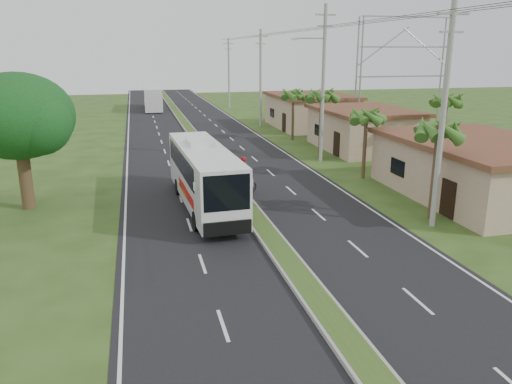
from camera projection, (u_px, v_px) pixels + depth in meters
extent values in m
plane|color=#2E4419|center=(283.00, 256.00, 21.58)|extent=(180.00, 180.00, 0.00)
cube|color=black|center=(212.00, 161.00, 40.29)|extent=(14.00, 160.00, 0.02)
cube|color=gray|center=(212.00, 160.00, 40.26)|extent=(1.20, 160.00, 0.17)
cube|color=#2E4419|center=(212.00, 159.00, 40.24)|extent=(0.95, 160.00, 0.02)
cube|color=silver|center=(127.00, 165.00, 38.78)|extent=(0.12, 160.00, 0.01)
cube|color=silver|center=(292.00, 157.00, 41.80)|extent=(0.12, 160.00, 0.01)
cube|color=tan|center=(478.00, 172.00, 29.91)|extent=(8.00, 12.00, 3.20)
cube|color=brown|center=(482.00, 143.00, 29.43)|extent=(8.60, 12.60, 0.32)
cube|color=tan|center=(363.00, 131.00, 44.86)|extent=(7.00, 10.00, 3.35)
cube|color=brown|center=(364.00, 110.00, 44.36)|extent=(7.60, 10.60, 0.32)
cube|color=tan|center=(310.00, 112.00, 57.94)|extent=(8.00, 11.00, 3.50)
cube|color=brown|center=(311.00, 96.00, 57.42)|extent=(8.60, 11.60, 0.32)
cylinder|color=#473321|center=(434.00, 173.00, 25.73)|extent=(0.26, 0.26, 5.00)
cylinder|color=#473321|center=(365.00, 146.00, 34.30)|extent=(0.26, 0.26, 4.60)
cylinder|color=#473321|center=(321.00, 126.00, 40.60)|extent=(0.26, 0.26, 5.40)
cylinder|color=#473321|center=(293.00, 116.00, 49.22)|extent=(0.26, 0.26, 4.80)
cylinder|color=#473321|center=(444.00, 131.00, 38.85)|extent=(0.26, 0.26, 5.20)
cylinder|color=#473321|center=(25.00, 174.00, 27.68)|extent=(0.70, 0.70, 4.00)
ellipsoid|color=#103B15|center=(18.00, 116.00, 26.81)|extent=(6.00, 6.00, 4.68)
sphere|color=#103B15|center=(39.00, 123.00, 26.23)|extent=(3.40, 3.40, 3.40)
cylinder|color=gray|center=(443.00, 117.00, 23.87)|extent=(0.28, 0.28, 11.00)
cube|color=gray|center=(453.00, 14.00, 22.59)|extent=(1.60, 0.12, 0.12)
cube|color=gray|center=(451.00, 32.00, 22.81)|extent=(1.20, 0.10, 0.10)
cylinder|color=gray|center=(323.00, 86.00, 38.70)|extent=(0.28, 0.28, 12.00)
cube|color=gray|center=(326.00, 15.00, 37.29)|extent=(1.60, 0.12, 0.12)
cube|color=gray|center=(325.00, 26.00, 37.51)|extent=(1.20, 0.10, 0.10)
cube|color=gray|center=(310.00, 38.00, 37.48)|extent=(2.40, 0.10, 0.10)
cylinder|color=gray|center=(261.00, 79.00, 57.55)|extent=(0.28, 0.28, 11.00)
cube|color=gray|center=(261.00, 36.00, 56.28)|extent=(1.60, 0.12, 0.12)
cube|color=gray|center=(261.00, 44.00, 56.49)|extent=(1.20, 0.10, 0.10)
cylinder|color=gray|center=(229.00, 74.00, 76.33)|extent=(0.28, 0.28, 10.50)
cube|color=gray|center=(228.00, 44.00, 75.13)|extent=(1.60, 0.12, 0.12)
cube|color=gray|center=(229.00, 49.00, 75.34)|extent=(1.20, 0.10, 0.10)
cylinder|color=gray|center=(360.00, 77.00, 51.38)|extent=(0.18, 0.18, 12.00)
cylinder|color=gray|center=(446.00, 76.00, 53.64)|extent=(0.18, 0.18, 12.00)
cylinder|color=gray|center=(356.00, 77.00, 52.32)|extent=(0.18, 0.18, 12.00)
cylinder|color=gray|center=(441.00, 76.00, 54.57)|extent=(0.18, 0.18, 12.00)
cube|color=gray|center=(402.00, 76.00, 52.98)|extent=(10.00, 0.14, 0.14)
cube|color=gray|center=(404.00, 47.00, 52.16)|extent=(10.00, 0.14, 0.14)
cube|color=gray|center=(406.00, 17.00, 51.35)|extent=(10.00, 0.14, 0.14)
cube|color=silver|center=(204.00, 174.00, 27.79)|extent=(2.92, 11.58, 3.01)
cube|color=black|center=(202.00, 161.00, 28.14)|extent=(2.86, 9.29, 1.21)
cube|color=black|center=(227.00, 193.00, 22.41)|extent=(2.16, 0.24, 1.69)
cube|color=red|center=(208.00, 190.00, 26.90)|extent=(2.67, 5.08, 0.53)
cube|color=orange|center=(203.00, 188.00, 28.29)|extent=(2.57, 2.98, 0.24)
cube|color=silver|center=(199.00, 142.00, 28.41)|extent=(1.44, 2.36, 0.27)
cylinder|color=black|center=(197.00, 221.00, 24.53)|extent=(0.35, 1.01, 1.00)
cylinder|color=black|center=(239.00, 217.00, 25.11)|extent=(0.35, 1.01, 1.00)
cylinder|color=black|center=(178.00, 187.00, 30.72)|extent=(0.35, 1.01, 1.00)
cylinder|color=black|center=(213.00, 184.00, 31.30)|extent=(0.35, 1.01, 1.00)
cube|color=silver|center=(153.00, 98.00, 75.90)|extent=(2.70, 11.58, 3.21)
cube|color=black|center=(152.00, 91.00, 76.11)|extent=(2.70, 8.57, 1.09)
cube|color=orange|center=(153.00, 102.00, 75.12)|extent=(2.65, 5.56, 0.35)
cylinder|color=black|center=(146.00, 110.00, 71.54)|extent=(0.32, 0.97, 0.96)
cylinder|color=black|center=(162.00, 109.00, 72.00)|extent=(0.32, 0.97, 0.96)
cylinder|color=black|center=(146.00, 104.00, 80.02)|extent=(0.32, 0.97, 0.96)
cylinder|color=black|center=(160.00, 103.00, 80.48)|extent=(0.32, 0.97, 0.96)
imported|color=black|center=(243.00, 185.00, 30.87)|extent=(1.91, 0.87, 1.11)
imported|color=maroon|center=(243.00, 171.00, 30.62)|extent=(0.74, 0.56, 1.84)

